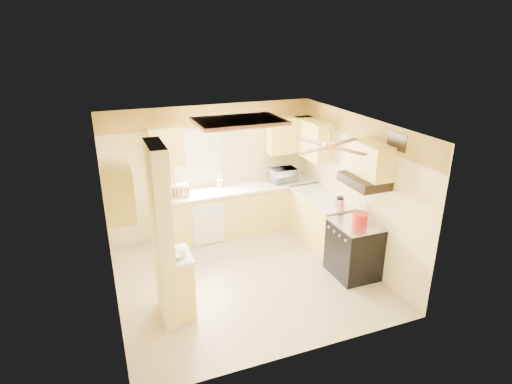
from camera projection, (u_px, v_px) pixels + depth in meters
name	position (u px, v px, depth m)	size (l,w,h in m)	color
floor	(245.00, 277.00, 6.98)	(4.00, 4.00, 0.00)	tan
ceiling	(244.00, 126.00, 6.09)	(4.00, 4.00, 0.00)	white
wall_back	(211.00, 170.00, 8.19)	(4.00, 4.00, 0.00)	beige
wall_front	(301.00, 267.00, 4.88)	(4.00, 4.00, 0.00)	beige
wall_left	(108.00, 227.00, 5.86)	(3.80, 3.80, 0.00)	beige
wall_right	(356.00, 189.00, 7.21)	(3.80, 3.80, 0.00)	beige
wallpaper_border	(209.00, 116.00, 7.79)	(4.00, 0.02, 0.40)	gold
partition_column	(162.00, 236.00, 5.60)	(0.20, 0.70, 2.50)	beige
partition_ledge	(183.00, 285.00, 5.96)	(0.25, 0.55, 0.90)	#EDCF65
ledge_top	(180.00, 255.00, 5.79)	(0.28, 0.58, 0.04)	white
lower_cabinets_back	(241.00, 211.00, 8.38)	(3.00, 0.60, 0.90)	#EDCF65
lower_cabinets_right	(320.00, 221.00, 7.92)	(0.60, 1.40, 0.90)	#EDCF65
countertop_back	(241.00, 188.00, 8.20)	(3.04, 0.64, 0.04)	white
countertop_right	(321.00, 198.00, 7.75)	(0.64, 1.44, 0.04)	white
dishwasher_panel	(209.00, 224.00, 7.86)	(0.58, 0.02, 0.80)	white
window	(198.00, 157.00, 7.98)	(0.92, 0.02, 1.02)	white
upper_cab_back_left	(166.00, 146.00, 7.53)	(0.60, 0.35, 0.70)	#EDCF65
upper_cab_back_right	(289.00, 135.00, 8.34)	(0.90, 0.35, 0.70)	#EDCF65
upper_cab_right	(313.00, 139.00, 8.02)	(0.35, 1.00, 0.70)	#EDCF65
upper_cab_left_wall	(117.00, 190.00, 5.48)	(0.35, 0.75, 0.70)	#EDCF65
upper_cab_over_stove	(371.00, 160.00, 6.42)	(0.35, 0.76, 0.52)	#EDCF65
stove	(354.00, 249.00, 6.91)	(0.68, 0.77, 0.92)	black
range_hood	(364.00, 181.00, 6.51)	(0.50, 0.76, 0.14)	black
poster_menu	(167.00, 192.00, 5.42)	(0.02, 0.42, 0.57)	black
poster_nashville	(171.00, 238.00, 5.65)	(0.02, 0.42, 0.57)	black
ceiling_light_panel	(239.00, 121.00, 6.57)	(1.35, 0.95, 0.06)	brown
ceiling_fan	(329.00, 145.00, 5.89)	(1.15, 1.15, 0.26)	gold
vent_grate	(397.00, 141.00, 6.05)	(0.02, 0.40, 0.25)	black
microwave	(284.00, 175.00, 8.46)	(0.49, 0.33, 0.27)	white
bowl	(178.00, 255.00, 5.70)	(0.23, 0.23, 0.06)	white
dutch_oven	(360.00, 218.00, 6.72)	(0.26, 0.26, 0.17)	red
kettle	(340.00, 204.00, 7.09)	(0.17, 0.17, 0.26)	silver
dish_rack	(179.00, 192.00, 7.76)	(0.38, 0.30, 0.21)	tan
utensil_crock	(220.00, 183.00, 8.18)	(0.12, 0.12, 0.24)	white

